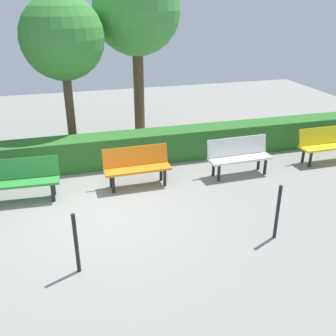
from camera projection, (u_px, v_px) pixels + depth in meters
The scene contains 10 objects.
ground_plane at pixel (99, 211), 7.51m from camera, with size 21.28×21.28×0.00m, color gray.
bench_yellow at pixel (329, 143), 9.63m from camera, with size 1.58×0.48×0.86m.
bench_white at pixel (239, 155), 8.91m from camera, with size 1.49×0.50×0.86m.
bench_orange at pixel (137, 165), 8.36m from camera, with size 1.45×0.49×0.86m.
bench_green at pixel (21, 178), 7.75m from camera, with size 1.53×0.54×0.86m.
hedge_row at pixel (130, 148), 9.55m from camera, with size 17.28×0.67×0.76m, color #2D6B28.
tree_near at pixel (136, 12), 10.41m from camera, with size 2.40×2.40×4.69m.
tree_mid at pixel (62, 39), 9.34m from camera, with size 2.05×2.05×3.94m.
railing_post_mid at pixel (277, 212), 6.49m from camera, with size 0.06×0.06×1.00m, color black.
railing_post_far at pixel (76, 244), 5.67m from camera, with size 0.06×0.06×1.00m, color black.
Camera 1 is at (0.47, 6.64, 3.82)m, focal length 41.24 mm.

